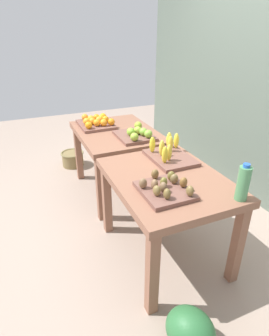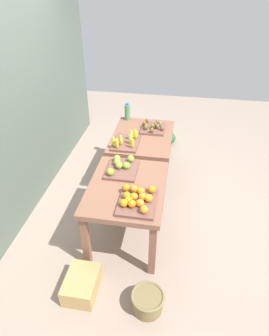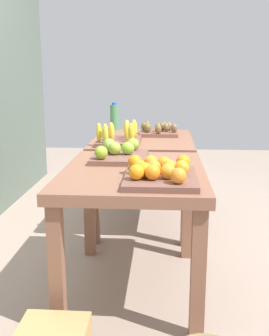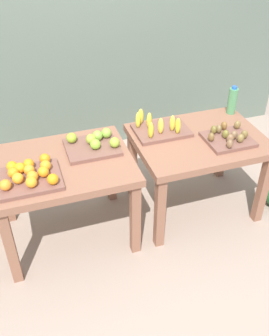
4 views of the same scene
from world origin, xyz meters
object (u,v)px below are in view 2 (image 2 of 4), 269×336
display_table_right (142,142)px  kiwi_bin (153,127)px  display_table_left (127,194)px  watermelon_pile (164,142)px  water_bottle (127,112)px  banana_crate (126,142)px  wicker_basket (148,301)px  orange_bin (137,199)px  cardboard_produce_box (82,284)px  apple_bin (121,167)px

display_table_right → kiwi_bin: bearing=-33.3°
display_table_left → kiwi_bin: (1.31, -0.12, 0.14)m
watermelon_pile → water_bottle: bearing=131.1°
banana_crate → wicker_basket: banana_crate is taller
orange_bin → water_bottle: size_ratio=1.73×
display_table_right → cardboard_produce_box: size_ratio=2.60×
display_table_left → apple_bin: size_ratio=2.55×
wicker_basket → orange_bin: bearing=18.2°
display_table_right → cardboard_produce_box: 2.01m
display_table_left → watermelon_pile: size_ratio=1.61×
orange_bin → watermelon_pile: orange_bin is taller
orange_bin → apple_bin: 0.58m
kiwi_bin → watermelon_pile: size_ratio=0.56×
watermelon_pile → wicker_basket: (-2.90, -0.10, -0.03)m
display_table_right → orange_bin: 1.38m
display_table_left → orange_bin: (-0.24, -0.15, 0.15)m
water_bottle → display_table_left: bearing=-169.6°
display_table_left → display_table_right: 1.12m
orange_bin → banana_crate: 1.13m
display_table_left → water_bottle: 1.61m
water_bottle → kiwi_bin: bearing=-122.6°
display_table_right → water_bottle: (0.45, 0.29, 0.23)m
kiwi_bin → wicker_basket: size_ratio=1.17×
display_table_right → cardboard_produce_box: display_table_right is taller
display_table_left → water_bottle: size_ratio=4.10×
banana_crate → water_bottle: size_ratio=1.73×
kiwi_bin → banana_crate: bearing=148.1°
orange_bin → kiwi_bin: 1.55m
orange_bin → kiwi_bin: orange_bin is taller
apple_bin → cardboard_produce_box: size_ratio=1.02×
orange_bin → cardboard_produce_box: orange_bin is taller
apple_bin → kiwi_bin: apple_bin is taller
banana_crate → cardboard_produce_box: bearing=175.4°
banana_crate → kiwi_bin: bearing=-31.9°
display_table_right → watermelon_pile: (0.92, -0.25, -0.50)m
watermelon_pile → cardboard_produce_box: (-2.83, 0.55, -0.03)m
apple_bin → wicker_basket: 1.40m
kiwi_bin → apple_bin: bearing=167.1°
apple_bin → banana_crate: size_ratio=0.93×
banana_crate → wicker_basket: 1.90m
watermelon_pile → apple_bin: bearing=168.3°
apple_bin → wicker_basket: apple_bin is taller
display_table_right → orange_bin: size_ratio=2.36×
orange_bin → wicker_basket: (-0.62, -0.20, -0.67)m
display_table_right → orange_bin: (-1.36, -0.15, 0.15)m
banana_crate → kiwi_bin: size_ratio=1.22×
display_table_right → banana_crate: 0.36m
water_bottle → watermelon_pile: 1.02m
banana_crate → watermelon_pile: size_ratio=0.68×
apple_bin → water_bottle: size_ratio=1.60×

